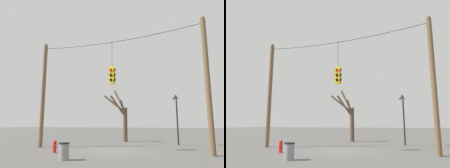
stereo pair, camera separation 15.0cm
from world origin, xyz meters
TOP-DOWN VIEW (x-y plane):
  - ground_plane at (0.00, 0.00)m, footprint 200.00×200.00m
  - utility_pole_left at (-5.94, -0.32)m, footprint 0.31×0.31m
  - utility_pole_right at (5.94, -0.32)m, footprint 0.31×0.31m
  - span_wire at (0.00, -0.32)m, footprint 11.88×0.03m
  - traffic_light_over_intersection at (-0.06, -0.32)m, footprint 0.58×0.58m
  - street_lamp at (3.47, 5.13)m, footprint 0.55×0.94m
  - bare_tree at (-2.13, 7.37)m, footprint 2.50×1.69m
  - fire_hydrant at (-2.93, -2.53)m, footprint 0.22×0.30m
  - trash_bin at (-0.76, -4.65)m, footprint 0.51×0.51m

SIDE VIEW (x-z plane):
  - ground_plane at x=0.00m, z-range 0.00..0.00m
  - fire_hydrant at x=-2.93m, z-range 0.01..0.76m
  - trash_bin at x=-0.76m, z-range 0.00..0.83m
  - bare_tree at x=-2.13m, z-range -0.20..5.11m
  - street_lamp at x=3.47m, z-range 1.23..5.38m
  - utility_pole_left at x=-5.94m, z-range -0.01..8.19m
  - utility_pole_right at x=5.94m, z-range -0.01..8.19m
  - traffic_light_over_intersection at x=-0.06m, z-range 3.53..6.53m
  - span_wire at x=0.00m, z-range 7.38..7.73m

